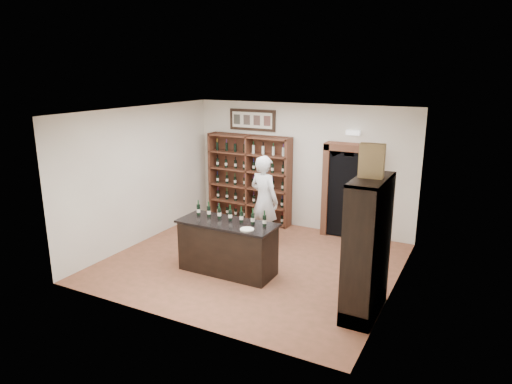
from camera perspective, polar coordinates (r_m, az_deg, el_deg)
floor at (r=9.28m, az=-0.51°, el=-8.76°), size 5.50×5.50×0.00m
ceiling at (r=8.52m, az=-0.56°, el=10.03°), size 5.50×5.50×0.00m
wall_back at (r=10.99m, az=5.63°, el=3.18°), size 5.50×0.04×3.00m
wall_left at (r=10.33m, az=-14.12°, el=2.03°), size 0.04×5.00×3.00m
wall_right at (r=7.92m, az=17.33°, el=-2.13°), size 0.04×5.00×3.00m
wine_shelf at (r=11.47m, az=-0.77°, el=1.71°), size 2.20×0.38×2.20m
framed_picture at (r=11.34m, az=-0.46°, el=8.99°), size 1.25×0.04×0.52m
arched_doorway at (r=10.52m, az=11.54°, el=0.39°), size 1.17×0.35×2.17m
emergency_light at (r=10.37m, az=12.05°, el=7.26°), size 0.30×0.10×0.10m
tasting_counter at (r=8.70m, az=-3.56°, el=-6.93°), size 1.88×0.78×1.00m
counter_bottle_0 at (r=8.95m, az=-7.21°, el=-2.21°), size 0.07×0.07×0.30m
counter_bottle_1 at (r=8.83m, az=-5.92°, el=-2.43°), size 0.07×0.07×0.30m
counter_bottle_2 at (r=8.70m, az=-4.60°, el=-2.65°), size 0.07×0.07×0.30m
counter_bottle_3 at (r=8.58m, az=-3.24°, el=-2.88°), size 0.07×0.07×0.30m
counter_bottle_4 at (r=8.47m, az=-1.84°, el=-3.12°), size 0.07×0.07×0.30m
counter_bottle_5 at (r=8.36m, az=-0.41°, el=-3.36°), size 0.07×0.07×0.30m
counter_bottle_6 at (r=8.25m, az=1.07°, el=-3.60°), size 0.07×0.07×0.30m
side_cabinet at (r=7.38m, az=13.81°, el=-9.32°), size 0.48×1.20×2.20m
shopkeeper at (r=9.91m, az=1.03°, el=-1.07°), size 0.82×0.64×1.99m
plate at (r=8.10m, az=-1.14°, el=-4.70°), size 0.25×0.25×0.02m
wine_crate at (r=6.89m, az=14.27°, el=3.79°), size 0.37×0.17×0.51m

